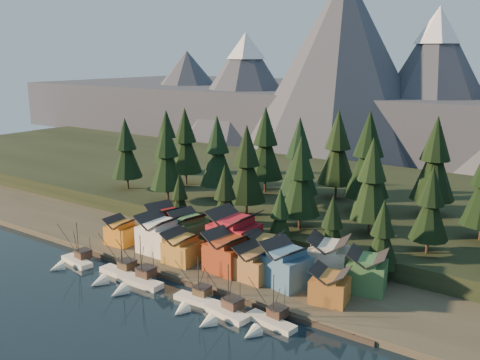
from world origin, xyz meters
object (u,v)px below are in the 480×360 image
Objects in this scene: house_front_0 at (121,230)px; house_front_1 at (160,233)px; boat_5 at (267,318)px; boat_2 at (135,277)px; house_back_1 at (189,228)px; boat_4 at (222,307)px; boat_1 at (115,269)px; house_back_0 at (165,221)px; boat_3 at (193,296)px; boat_0 at (72,256)px.

house_front_0 is 12.50m from house_front_1.
boat_5 is 43.81m from house_front_1.
house_back_1 is at bearing 100.05° from boat_2.
house_front_1 is at bearing 161.49° from boat_4.
house_front_1 is (-0.45, 15.23, 4.42)m from boat_1.
boat_5 is 1.16× the size of house_back_0.
boat_1 reaches higher than house_front_0.
house_back_0 is at bearing 138.51° from boat_3.
house_front_1 is at bearing 58.48° from boat_0.
boat_1 reaches higher than boat_3.
boat_5 is (33.55, 1.63, -0.28)m from boat_2.
boat_4 is at bearing 1.31° from boat_1.
boat_1 is (14.35, 0.91, -0.08)m from boat_0.
boat_2 is at bearing -64.13° from house_front_1.
boat_5 is 1.23× the size of house_front_1.
boat_5 is 44.38m from house_back_1.
boat_2 reaches higher than house_back_0.
boat_4 reaches higher than boat_0.
house_back_1 reaches higher than house_front_0.
house_back_0 is (-6.55, 23.76, 4.17)m from boat_1.
boat_1 is at bearing 173.10° from boat_2.
boat_2 is (7.16, -0.73, 0.11)m from boat_1.
boat_4 is at bearing -10.67° from boat_3.
boat_2 is 1.10× the size of boat_5.
house_back_1 reaches higher than boat_3.
boat_0 is at bearing -130.34° from house_front_1.
boat_4 is 1.23× the size of house_front_1.
house_front_0 is (-44.44, 14.78, 2.94)m from boat_4.
boat_4 is (46.02, -0.22, 0.02)m from boat_0.
house_front_0 is 17.96m from house_back_1.
boat_0 is at bearing -92.71° from house_back_0.
boat_4 is at bearing -1.99° from boat_2.
boat_2 reaches higher than house_front_1.
house_front_0 is at bearing 156.25° from boat_3.
boat_0 is 37.79m from boat_3.
boat_3 reaches higher than house_front_0.
boat_4 is (24.51, -0.40, -0.01)m from boat_2.
boat_5 is (40.70, 0.90, -0.17)m from boat_1.
boat_5 is 52.66m from house_back_0.
house_back_0 reaches higher than boat_4.
boat_3 is (16.27, 0.70, -0.29)m from boat_2.
house_back_0 is 1.08× the size of house_back_1.
boat_3 is 31.46m from house_back_1.
house_back_1 is at bearing 87.21° from boat_1.
boat_2 is at bearing -45.93° from house_back_0.
house_back_1 is at bearing 64.14° from boat_0.
boat_1 is at bearing 176.88° from boat_3.
boat_2 is at bearing -38.94° from house_front_0.
boat_2 is at bearing -172.44° from boat_4.
house_front_1 reaches higher than boat_4.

